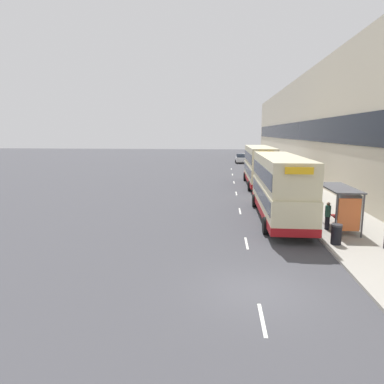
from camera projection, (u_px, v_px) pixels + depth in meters
ground_plane at (256, 291)px, 12.70m from camera, size 220.00×220.00×0.00m
pavement at (277, 173)px, 49.88m from camera, size 5.00×93.00×0.14m
terrace_facade at (307, 126)px, 48.38m from camera, size 3.10×93.00×13.46m
lane_mark_0 at (262, 320)px, 10.78m from camera, size 0.12×2.00×0.01m
lane_mark_1 at (247, 243)px, 18.21m from camera, size 0.12×2.00×0.01m
lane_mark_2 at (240, 211)px, 25.65m from camera, size 0.12×2.00×0.01m
lane_mark_3 at (236, 193)px, 33.09m from camera, size 0.12×2.00×0.01m
lane_mark_4 at (234, 182)px, 40.53m from camera, size 0.12×2.00×0.01m
lane_mark_5 at (232, 175)px, 47.97m from camera, size 0.12×2.00×0.01m
lane_mark_6 at (231, 169)px, 55.40m from camera, size 0.12×2.00×0.01m
bus_shelter at (343, 200)px, 20.15m from camera, size 1.60×4.20×2.48m
double_decker_bus_near at (280, 186)px, 22.84m from camera, size 2.85×11.40×4.30m
double_decker_bus_ahead at (259, 165)px, 37.61m from camera, size 2.85×11.51×4.30m
car_0 at (240, 158)px, 66.12m from camera, size 1.91×4.31×1.81m
pedestrian_at_shelter at (328, 215)px, 20.21m from camera, size 0.33×0.33×1.65m
litter_bin at (336, 234)px, 17.57m from camera, size 0.55×0.55×1.05m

